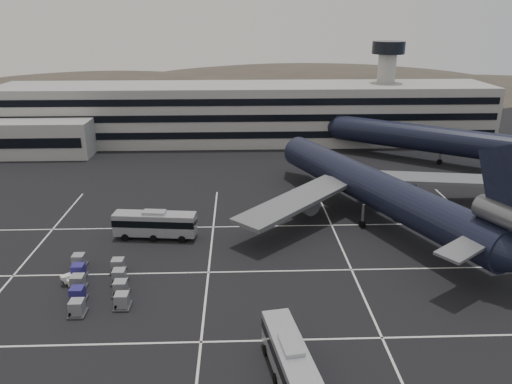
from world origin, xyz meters
TOP-DOWN VIEW (x-y plane):
  - ground at (0.00, 0.00)m, footprint 260.00×260.00m
  - lane_markings at (0.95, 0.72)m, footprint 90.00×55.62m
  - terminal at (-2.95, 71.14)m, footprint 125.00×26.00m
  - hills at (17.99, 170.00)m, footprint 352.00×180.00m
  - trijet_main at (18.82, 19.63)m, footprint 43.86×55.07m
  - trijet_far at (41.60, 48.86)m, footprint 49.80×39.15m
  - bus_near at (2.20, -15.88)m, footprint 4.54×11.80m
  - bus_far at (-14.08, 14.48)m, footprint 11.93×3.96m
  - tug_b at (-22.41, 1.87)m, footprint 2.15×2.27m
  - uld_cluster at (-18.83, 0.60)m, footprint 9.77×13.29m

SIDE VIEW (x-z plane):
  - hills at x=17.99m, z-range -34.07..9.93m
  - ground at x=0.00m, z-range 0.00..0.00m
  - lane_markings at x=0.95m, z-range 0.00..0.01m
  - tug_b at x=-22.41m, z-range -0.07..1.19m
  - uld_cluster at x=-18.83m, z-range -0.02..1.71m
  - bus_near at x=2.20m, z-range 0.19..4.26m
  - bus_far at x=-14.08m, z-range 0.19..4.33m
  - trijet_main at x=18.82m, z-range -3.79..14.29m
  - trijet_far at x=41.60m, z-range -3.61..14.47m
  - terminal at x=-2.95m, z-range -5.07..18.93m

